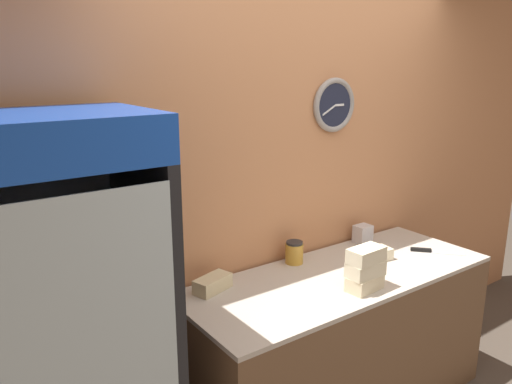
% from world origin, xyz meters
% --- Properties ---
extents(wall_back, '(5.20, 0.09, 2.70)m').
position_xyz_m(wall_back, '(0.00, 1.32, 1.35)').
color(wall_back, tan).
rests_on(wall_back, ground_plane).
extents(prep_counter, '(1.89, 0.72, 0.86)m').
position_xyz_m(prep_counter, '(0.00, 0.91, 0.43)').
color(prep_counter, brown).
rests_on(prep_counter, ground_plane).
extents(beverage_cooler, '(0.70, 0.67, 1.87)m').
position_xyz_m(beverage_cooler, '(-1.49, 0.98, 1.01)').
color(beverage_cooler, black).
rests_on(beverage_cooler, ground_plane).
extents(sandwich_stack_bottom, '(0.21, 0.13, 0.08)m').
position_xyz_m(sandwich_stack_bottom, '(-0.05, 0.69, 0.90)').
color(sandwich_stack_bottom, beige).
rests_on(sandwich_stack_bottom, prep_counter).
extents(sandwich_stack_middle, '(0.20, 0.11, 0.08)m').
position_xyz_m(sandwich_stack_middle, '(-0.05, 0.69, 0.98)').
color(sandwich_stack_middle, beige).
rests_on(sandwich_stack_middle, sandwich_stack_bottom).
extents(sandwich_stack_top, '(0.21, 0.12, 0.08)m').
position_xyz_m(sandwich_stack_top, '(-0.05, 0.69, 1.06)').
color(sandwich_stack_top, beige).
rests_on(sandwich_stack_top, sandwich_stack_middle).
extents(sandwich_flat_left, '(0.19, 0.13, 0.07)m').
position_xyz_m(sandwich_flat_left, '(0.33, 0.93, 0.90)').
color(sandwich_flat_left, beige).
rests_on(sandwich_flat_left, prep_counter).
extents(sandwich_flat_right, '(0.23, 0.16, 0.08)m').
position_xyz_m(sandwich_flat_right, '(-0.71, 1.15, 0.90)').
color(sandwich_flat_right, beige).
rests_on(sandwich_flat_right, prep_counter).
extents(chefs_knife, '(0.25, 0.26, 0.02)m').
position_xyz_m(chefs_knife, '(0.70, 0.82, 0.87)').
color(chefs_knife, silver).
rests_on(chefs_knife, prep_counter).
extents(condiment_jar, '(0.11, 0.11, 0.13)m').
position_xyz_m(condiment_jar, '(-0.11, 1.19, 0.93)').
color(condiment_jar, gold).
rests_on(condiment_jar, prep_counter).
extents(napkin_dispenser, '(0.11, 0.09, 0.12)m').
position_xyz_m(napkin_dispenser, '(0.48, 1.19, 0.92)').
color(napkin_dispenser, silver).
rests_on(napkin_dispenser, prep_counter).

